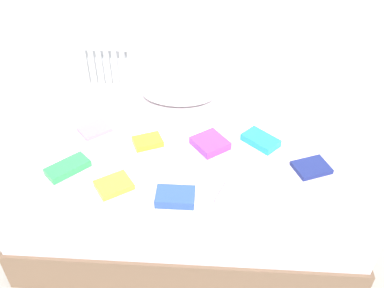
{
  "coord_description": "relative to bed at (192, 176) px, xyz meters",
  "views": [
    {
      "loc": [
        0.14,
        -2.11,
        2.2
      ],
      "look_at": [
        0.0,
        0.05,
        0.48
      ],
      "focal_mm": 40.22,
      "sensor_mm": 36.0,
      "label": 1
    }
  ],
  "objects": [
    {
      "name": "textbook_pink",
      "position": [
        -0.65,
        0.13,
        0.26
      ],
      "size": [
        0.25,
        0.24,
        0.02
      ],
      "primitive_type": "cube",
      "rotation": [
        0.0,
        0.0,
        0.7
      ],
      "color": "pink",
      "rests_on": "bed"
    },
    {
      "name": "bed",
      "position": [
        0.0,
        0.0,
        0.0
      ],
      "size": [
        2.0,
        1.5,
        0.5
      ],
      "color": "brown",
      "rests_on": "ground"
    },
    {
      "name": "textbook_white",
      "position": [
        0.29,
        -0.47,
        0.28
      ],
      "size": [
        0.26,
        0.23,
        0.05
      ],
      "primitive_type": "cube",
      "rotation": [
        0.0,
        0.0,
        -0.39
      ],
      "color": "white",
      "rests_on": "bed"
    },
    {
      "name": "pillow",
      "position": [
        -0.12,
        0.54,
        0.32
      ],
      "size": [
        0.55,
        0.34,
        0.14
      ],
      "primitive_type": "ellipsoid",
      "color": "white",
      "rests_on": "bed"
    },
    {
      "name": "textbook_orange",
      "position": [
        -0.28,
        0.01,
        0.27
      ],
      "size": [
        0.22,
        0.19,
        0.04
      ],
      "primitive_type": "cube",
      "rotation": [
        0.0,
        0.0,
        0.42
      ],
      "color": "orange",
      "rests_on": "bed"
    },
    {
      "name": "textbook_navy",
      "position": [
        0.72,
        -0.17,
        0.27
      ],
      "size": [
        0.25,
        0.22,
        0.03
      ],
      "primitive_type": "cube",
      "rotation": [
        0.0,
        0.0,
        0.39
      ],
      "color": "navy",
      "rests_on": "bed"
    },
    {
      "name": "textbook_blue",
      "position": [
        -0.06,
        -0.47,
        0.28
      ],
      "size": [
        0.21,
        0.14,
        0.05
      ],
      "primitive_type": "cube",
      "rotation": [
        0.0,
        0.0,
        0.0
      ],
      "color": "#2847B7",
      "rests_on": "bed"
    },
    {
      "name": "radiator",
      "position": [
        -0.81,
        1.2,
        0.1
      ],
      "size": [
        0.45,
        0.04,
        0.49
      ],
      "color": "white",
      "rests_on": "ground"
    },
    {
      "name": "ground_plane",
      "position": [
        0.0,
        0.0,
        -0.25
      ],
      "size": [
        8.0,
        8.0,
        0.0
      ],
      "primitive_type": "plane",
      "color": "#9E998E"
    },
    {
      "name": "textbook_green",
      "position": [
        -0.71,
        -0.27,
        0.27
      ],
      "size": [
        0.26,
        0.26,
        0.04
      ],
      "primitive_type": "cube",
      "rotation": [
        0.0,
        0.0,
        0.8
      ],
      "color": "green",
      "rests_on": "bed"
    },
    {
      "name": "textbook_yellow",
      "position": [
        -0.41,
        -0.4,
        0.27
      ],
      "size": [
        0.24,
        0.23,
        0.03
      ],
      "primitive_type": "cube",
      "rotation": [
        0.0,
        0.0,
        0.6
      ],
      "color": "yellow",
      "rests_on": "bed"
    },
    {
      "name": "textbook_teal",
      "position": [
        0.44,
        0.06,
        0.28
      ],
      "size": [
        0.26,
        0.25,
        0.05
      ],
      "primitive_type": "cube",
      "rotation": [
        0.0,
        0.0,
        -0.74
      ],
      "color": "teal",
      "rests_on": "bed"
    },
    {
      "name": "textbook_purple",
      "position": [
        0.12,
        0.01,
        0.28
      ],
      "size": [
        0.27,
        0.27,
        0.05
      ],
      "primitive_type": "cube",
      "rotation": [
        0.0,
        0.0,
        -0.92
      ],
      "color": "purple",
      "rests_on": "bed"
    }
  ]
}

